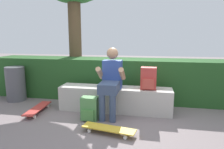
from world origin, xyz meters
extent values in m
plane|color=slate|center=(0.00, 0.00, 0.00)|extent=(24.00, 24.00, 0.00)
cube|color=#B5AFA6|center=(0.00, 0.42, 0.23)|extent=(2.12, 0.41, 0.46)
cube|color=#2D4793|center=(-0.04, 0.36, 0.72)|extent=(0.34, 0.22, 0.52)
sphere|color=tan|center=(-0.04, 0.36, 1.11)|extent=(0.21, 0.21, 0.21)
cube|color=#384766|center=(-0.04, 0.05, 0.55)|extent=(0.32, 0.40, 0.17)
cylinder|color=#384766|center=(-0.13, -0.10, 0.23)|extent=(0.11, 0.11, 0.46)
cylinder|color=#384766|center=(0.05, -0.10, 0.23)|extent=(0.11, 0.11, 0.46)
cylinder|color=tan|center=(-0.24, 0.22, 0.76)|extent=(0.09, 0.33, 0.27)
cylinder|color=tan|center=(0.16, 0.22, 0.76)|extent=(0.09, 0.33, 0.27)
cube|color=gold|center=(0.08, -0.53, 0.08)|extent=(0.82, 0.34, 0.02)
cylinder|color=silver|center=(0.37, -0.51, 0.03)|extent=(0.06, 0.04, 0.05)
cylinder|color=silver|center=(0.34, -0.66, 0.03)|extent=(0.06, 0.04, 0.05)
cylinder|color=silver|center=(-0.18, -0.41, 0.03)|extent=(0.06, 0.04, 0.05)
cylinder|color=silver|center=(-0.21, -0.56, 0.03)|extent=(0.06, 0.04, 0.05)
cube|color=#BC3833|center=(-1.41, 0.05, 0.08)|extent=(0.26, 0.81, 0.02)
cylinder|color=silver|center=(-1.50, 0.33, 0.03)|extent=(0.04, 0.06, 0.05)
cylinder|color=silver|center=(-1.35, 0.34, 0.03)|extent=(0.04, 0.06, 0.05)
cylinder|color=silver|center=(-1.46, -0.23, 0.03)|extent=(0.04, 0.06, 0.05)
cylinder|color=silver|center=(-1.31, -0.22, 0.03)|extent=(0.04, 0.06, 0.05)
cube|color=#B23833|center=(0.62, 0.42, 0.66)|extent=(0.28, 0.18, 0.40)
cube|color=#B74136|center=(0.62, 0.30, 0.58)|extent=(0.20, 0.05, 0.18)
cube|color=#51894C|center=(-0.35, -0.08, 0.20)|extent=(0.28, 0.18, 0.40)
cube|color=#4B8841|center=(-0.35, -0.20, 0.12)|extent=(0.20, 0.05, 0.18)
cube|color=#214B1F|center=(0.11, 1.24, 0.46)|extent=(6.24, 0.75, 0.92)
cylinder|color=brown|center=(-1.24, 1.66, 1.53)|extent=(0.31, 0.31, 3.06)
cylinder|color=#4C4C51|center=(-2.28, 0.65, 0.38)|extent=(0.41, 0.41, 0.76)
camera|label=1|loc=(0.66, -3.27, 1.40)|focal=32.80mm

